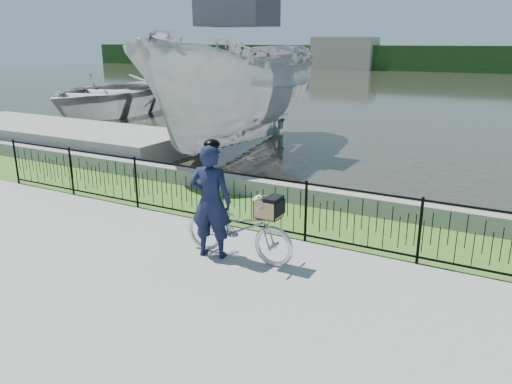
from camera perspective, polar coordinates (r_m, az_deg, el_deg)
The scene contains 12 objects.
ground at distance 8.38m, azimuth -5.20°, elevation -8.02°, with size 120.00×120.00×0.00m, color gray.
grass_strip at distance 10.46m, azimuth 2.76°, elevation -2.76°, with size 60.00×2.00×0.01m, color #3C6820.
water at distance 39.66m, azimuth 22.91°, elevation 10.49°, with size 120.00×120.00×0.00m, color #28271E.
quay_wall at distance 11.26m, azimuth 5.03°, elevation -0.31°, with size 60.00×0.30×0.40m, color gray.
fence at distance 9.44m, azimuth 0.13°, elevation -1.28°, with size 14.00×0.06×1.15m, color black, non-canonical shape.
far_treeline at distance 66.43m, azimuth 25.90°, elevation 13.51°, with size 120.00×6.00×3.00m, color #22441A.
far_building_left at distance 68.04m, azimuth 10.08°, elevation 15.35°, with size 8.00×4.00×4.00m, color #B0A18E.
dock at distance 18.79m, azimuth -21.51°, elevation 6.01°, with size 10.00×3.00×0.70m, color gray.
bicycle_rig at distance 8.32m, azimuth -1.97°, elevation -4.07°, with size 2.03×0.71×1.19m.
cyclist at distance 8.29m, azimuth -5.19°, elevation -0.94°, with size 0.79×0.61×2.01m.
boat_near at distance 16.29m, azimuth -2.10°, elevation 11.49°, with size 4.44×9.96×5.54m.
boat_far at distance 26.60m, azimuth -16.00°, elevation 10.76°, with size 8.43×10.56×1.96m.
Camera 1 is at (4.31, -6.26, 3.52)m, focal length 35.00 mm.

